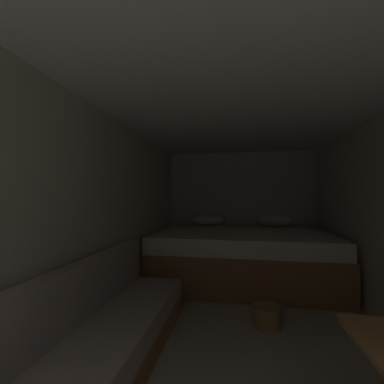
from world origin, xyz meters
The scene contains 7 objects.
ground_plane centered at (0.00, 1.88, 0.00)m, with size 7.04×7.04×0.00m, color #A39984.
wall_back centered at (0.00, 4.42, 1.05)m, with size 2.76×0.05×2.09m, color beige.
wall_left centered at (-1.35, 1.88, 1.05)m, with size 0.05×5.04×2.09m, color beige.
ceiling_slab centered at (0.00, 1.88, 2.12)m, with size 2.76×5.04×0.05m, color white.
bed centered at (0.00, 3.48, 0.38)m, with size 2.54×1.76×0.94m.
sofa_left centered at (-1.04, 1.10, 0.24)m, with size 0.64×2.58×0.76m.
wicker_basket centered at (0.23, 2.12, 0.10)m, with size 0.28×0.28×0.19m.
Camera 1 is at (-0.06, -0.54, 1.28)m, focal length 24.36 mm.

